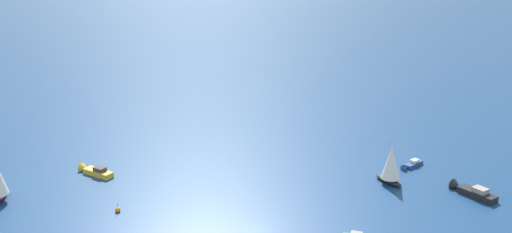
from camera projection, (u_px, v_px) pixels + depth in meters
ground_plane at (256, 228)px, 120.61m from camera, size 2000.00×2000.00×0.00m
sailboat_offshore at (391, 165)px, 139.38m from camera, size 7.92×5.47×9.89m
motorboat_ahead at (94, 171)px, 145.59m from camera, size 9.40×2.73×2.71m
motorboat_mid_cluster at (411, 165)px, 149.69m from camera, size 3.12×7.09×2.00m
motorboat_outer_ring_a at (471, 191)px, 134.73m from camera, size 10.88×6.00×3.07m
marker_buoy at (118, 210)px, 127.20m from camera, size 1.10×1.10×2.10m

